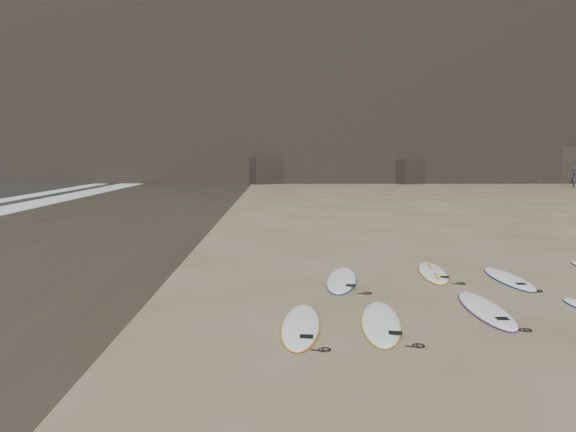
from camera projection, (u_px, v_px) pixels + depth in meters
name	position (u px, v px, depth m)	size (l,w,h in m)	color
ground	(515.00, 313.00, 10.39)	(240.00, 240.00, 0.00)	#897559
wet_sand	(39.00, 235.00, 20.11)	(12.00, 200.00, 0.01)	#383026
surfboard_0	(301.00, 325.00, 9.49)	(0.62, 2.58, 0.09)	white
surfboard_1	(381.00, 322.00, 9.67)	(0.63, 2.63, 0.09)	white
surfboard_2	(486.00, 309.00, 10.45)	(0.63, 2.61, 0.09)	white
surfboard_5	(342.00, 279.00, 12.90)	(0.64, 2.67, 0.10)	white
surfboard_6	(433.00, 272.00, 13.71)	(0.60, 2.51, 0.09)	white
surfboard_7	(509.00, 278.00, 13.03)	(0.59, 2.48, 0.09)	white
person_a	(574.00, 177.00, 48.70)	(0.64, 0.42, 1.76)	black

